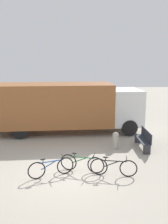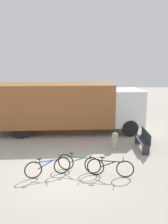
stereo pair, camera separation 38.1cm
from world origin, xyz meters
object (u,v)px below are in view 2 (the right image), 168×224
bollard_near_bench (115,140)px  delivery_truck (68,105)px  bicycle_middle (79,163)px  bicycle_near (48,167)px  park_bench (144,139)px  bicycle_far (110,167)px

bollard_near_bench → delivery_truck: bearing=127.3°
delivery_truck → bicycle_middle: 5.67m
bicycle_near → bollard_near_bench: size_ratio=1.96×
bicycle_middle → bollard_near_bench: bearing=72.8°
delivery_truck → park_bench: delivery_truck is taller
park_bench → bollard_near_bench: bearing=91.0°
bicycle_middle → bicycle_far: bearing=-1.7°
park_bench → bollard_near_bench: park_bench is taller
park_bench → bicycle_far: park_bench is taller
bicycle_near → delivery_truck: bearing=64.9°
park_bench → bicycle_middle: bearing=128.9°
bicycle_middle → bollard_near_bench: (1.73, 2.42, 0.10)m
delivery_truck → bollard_near_bench: (2.34, -3.07, -1.15)m
bicycle_far → bollard_near_bench: bollard_near_bench is taller
bicycle_middle → bicycle_far: 1.21m
delivery_truck → bollard_near_bench: 4.03m
park_bench → bicycle_middle: 3.95m
bicycle_middle → bicycle_far: (1.14, -0.42, 0.00)m
bicycle_near → bicycle_far: (2.28, -0.08, 0.00)m
bicycle_far → bollard_near_bench: 2.90m
delivery_truck → bicycle_near: delivery_truck is taller
park_bench → bicycle_near: bearing=124.0°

